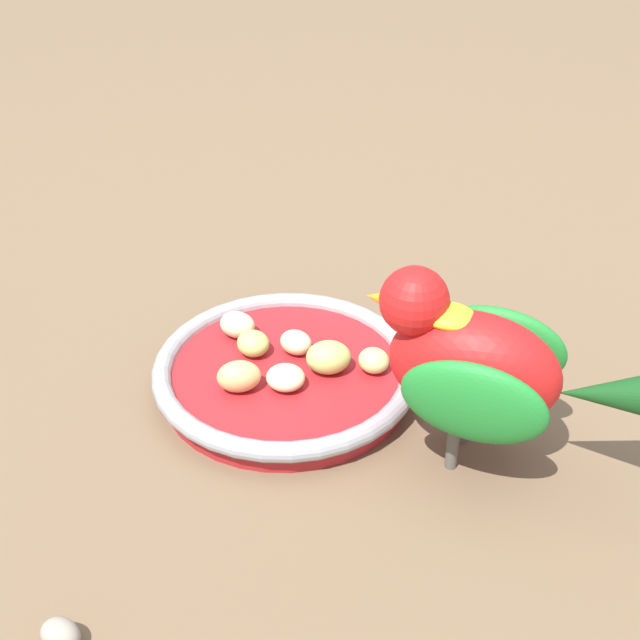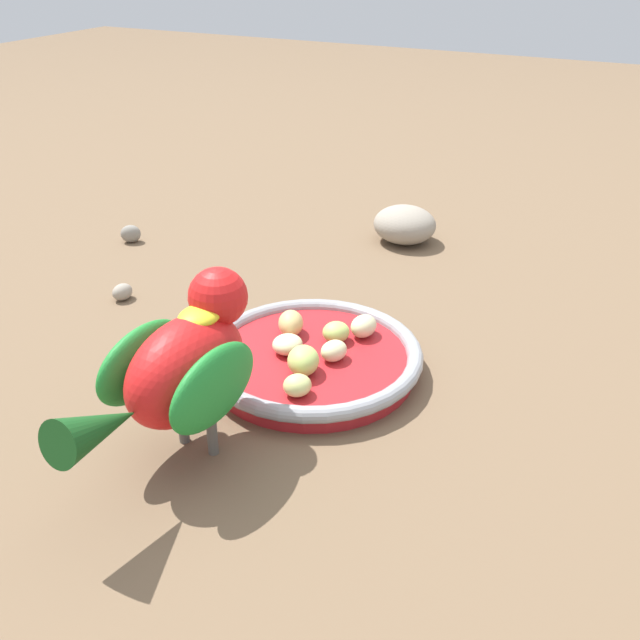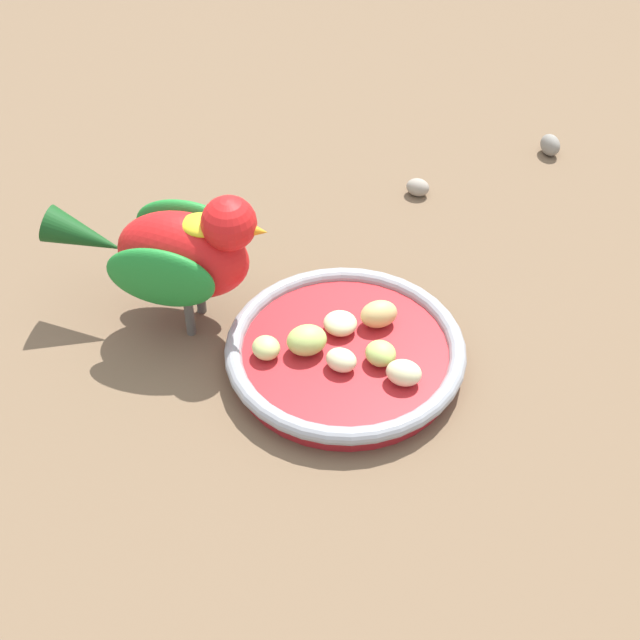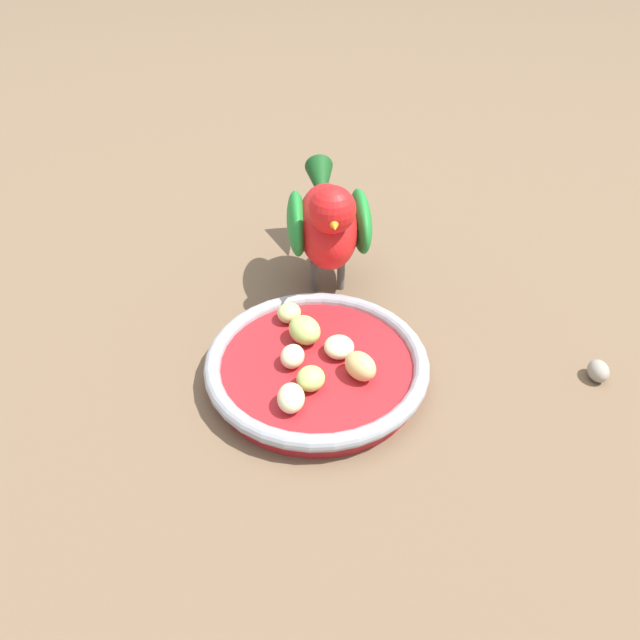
% 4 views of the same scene
% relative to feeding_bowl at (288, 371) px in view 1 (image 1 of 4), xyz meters
% --- Properties ---
extents(ground_plane, '(4.00, 4.00, 0.00)m').
position_rel_feeding_bowl_xyz_m(ground_plane, '(0.01, -0.00, -0.01)').
color(ground_plane, brown).
extents(feeding_bowl, '(0.21, 0.21, 0.03)m').
position_rel_feeding_bowl_xyz_m(feeding_bowl, '(0.00, 0.00, 0.00)').
color(feeding_bowl, '#AD1E23').
rests_on(feeding_bowl, ground_plane).
extents(apple_piece_0, '(0.03, 0.03, 0.02)m').
position_rel_feeding_bowl_xyz_m(apple_piece_0, '(0.00, -0.03, 0.01)').
color(apple_piece_0, beige).
rests_on(apple_piece_0, feeding_bowl).
extents(apple_piece_1, '(0.04, 0.04, 0.03)m').
position_rel_feeding_bowl_xyz_m(apple_piece_1, '(0.03, 0.00, 0.02)').
color(apple_piece_1, '#B2CC66').
rests_on(apple_piece_1, feeding_bowl).
extents(apple_piece_2, '(0.04, 0.04, 0.02)m').
position_rel_feeding_bowl_xyz_m(apple_piece_2, '(-0.02, -0.04, 0.02)').
color(apple_piece_2, tan).
rests_on(apple_piece_2, feeding_bowl).
extents(apple_piece_3, '(0.03, 0.03, 0.02)m').
position_rel_feeding_bowl_xyz_m(apple_piece_3, '(0.07, 0.02, 0.01)').
color(apple_piece_3, '#C6D17A').
rests_on(apple_piece_3, feeding_bowl).
extents(apple_piece_4, '(0.04, 0.04, 0.02)m').
position_rel_feeding_bowl_xyz_m(apple_piece_4, '(-0.03, 0.01, 0.02)').
color(apple_piece_4, '#B2CC66').
rests_on(apple_piece_4, feeding_bowl).
extents(apple_piece_5, '(0.03, 0.03, 0.02)m').
position_rel_feeding_bowl_xyz_m(apple_piece_5, '(0.00, 0.02, 0.01)').
color(apple_piece_5, beige).
rests_on(apple_piece_5, feeding_bowl).
extents(apple_piece_6, '(0.03, 0.03, 0.02)m').
position_rel_feeding_bowl_xyz_m(apple_piece_6, '(-0.05, 0.03, 0.02)').
color(apple_piece_6, beige).
rests_on(apple_piece_6, feeding_bowl).
extents(parrot, '(0.21, 0.10, 0.15)m').
position_rel_feeding_bowl_xyz_m(parrot, '(0.15, -0.04, 0.07)').
color(parrot, '#59544C').
rests_on(parrot, ground_plane).
extents(pebble_1, '(0.03, 0.02, 0.02)m').
position_rel_feeding_bowl_xyz_m(pebble_1, '(-0.04, -0.27, -0.01)').
color(pebble_1, gray).
rests_on(pebble_1, ground_plane).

